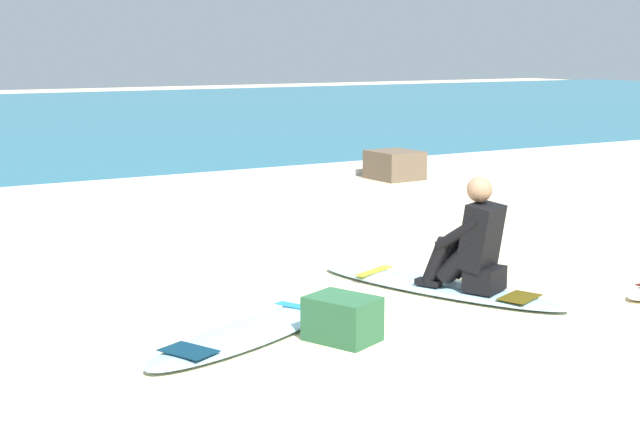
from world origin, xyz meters
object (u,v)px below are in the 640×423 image
Objects in this scene: surfboard_main at (438,287)px; beach_bag at (342,319)px; surfer_seated at (472,246)px; shoreline_rock at (395,165)px; surfboard_spare_near at (253,331)px.

surfboard_main is 5.02× the size of beach_bag.
shoreline_rock is (3.50, 6.06, -0.21)m from surfer_seated.
beach_bag reaches higher than surfboard_main.
shoreline_rock is 1.59× the size of beach_bag.
surfer_seated is (0.11, -0.30, 0.40)m from surfboard_main.
surfer_seated reaches higher than beach_bag.
beach_bag is at bearing -40.21° from surfboard_spare_near.
surfboard_main is 1.95m from surfboard_spare_near.
shoreline_rock reaches higher than surfboard_spare_near.
surfboard_main is 1.61m from beach_bag.
surfboard_main is at bearing 9.15° from surfboard_spare_near.
surfboard_spare_near is (-2.04, -0.01, -0.40)m from surfer_seated.
beach_bag is at bearing -164.36° from surfer_seated.
shoreline_rock reaches higher than beach_bag.
beach_bag is (-5.04, -6.49, -0.06)m from shoreline_rock.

